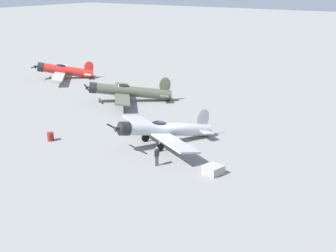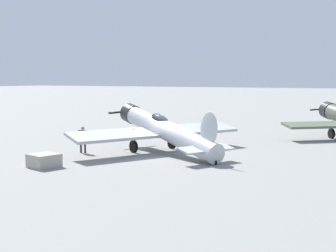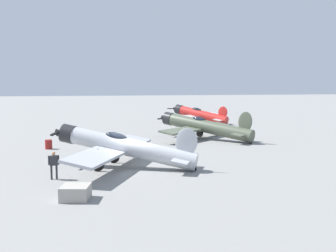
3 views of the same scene
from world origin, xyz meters
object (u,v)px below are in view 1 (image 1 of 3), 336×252
(airplane_far_line, at_px, (64,70))
(ground_crew_mechanic, at_px, (157,154))
(airplane_foreground, at_px, (163,130))
(airplane_mid_apron, at_px, (128,91))
(fuel_drum, at_px, (51,137))
(equipment_crate, at_px, (213,170))

(airplane_far_line, xyz_separation_m, ground_crew_mechanic, (32.87, -20.31, -0.29))
(airplane_foreground, height_order, airplane_mid_apron, airplane_mid_apron)
(airplane_far_line, bearing_deg, airplane_mid_apron, 121.07)
(airplane_far_line, relative_size, ground_crew_mechanic, 6.34)
(airplane_far_line, bearing_deg, fuel_drum, 92.03)
(airplane_foreground, bearing_deg, ground_crew_mechanic, 55.58)
(airplane_mid_apron, bearing_deg, airplane_foreground, 100.88)
(airplane_mid_apron, relative_size, fuel_drum, 12.36)
(airplane_far_line, xyz_separation_m, equipment_crate, (37.75, -19.10, -0.97))
(airplane_foreground, distance_m, fuel_drum, 11.40)
(equipment_crate, bearing_deg, ground_crew_mechanic, -166.08)
(airplane_far_line, distance_m, fuel_drum, 29.47)
(ground_crew_mechanic, relative_size, fuel_drum, 2.05)
(airplane_foreground, distance_m, airplane_far_line, 34.25)
(airplane_far_line, distance_m, equipment_crate, 42.32)
(airplane_mid_apron, distance_m, fuel_drum, 16.09)
(airplane_foreground, xyz_separation_m, airplane_mid_apron, (-12.77, 10.37, -0.08))
(fuel_drum, bearing_deg, equipment_crate, 6.88)
(airplane_foreground, relative_size, fuel_drum, 13.92)
(airplane_mid_apron, height_order, equipment_crate, airplane_mid_apron)
(ground_crew_mechanic, distance_m, fuel_drum, 12.47)
(equipment_crate, bearing_deg, airplane_mid_apron, 145.69)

